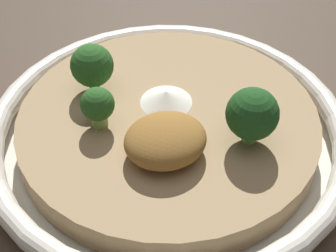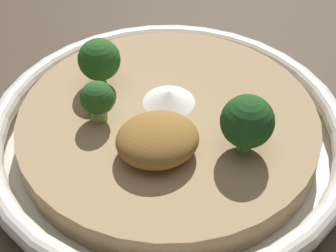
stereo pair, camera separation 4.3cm
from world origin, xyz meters
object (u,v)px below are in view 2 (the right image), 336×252
at_px(broccoli_right, 97,99).
at_px(broccoli_front_right, 99,60).
at_px(risotto_bowl, 168,129).
at_px(broccoli_back, 247,122).

relative_size(broccoli_right, broccoli_front_right, 0.80).
distance_m(broccoli_right, broccoli_front_right, 0.05).
distance_m(risotto_bowl, broccoli_back, 0.08).
bearing_deg(broccoli_right, risotto_bowl, 165.03).
height_order(broccoli_right, broccoli_front_right, broccoli_front_right).
bearing_deg(broccoli_back, broccoli_right, -35.63).
bearing_deg(broccoli_front_right, broccoli_right, 74.37).
bearing_deg(risotto_bowl, broccoli_front_right, -54.45).
bearing_deg(risotto_bowl, broccoli_right, -14.97).
bearing_deg(broccoli_back, broccoli_front_right, -53.33).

